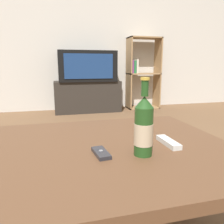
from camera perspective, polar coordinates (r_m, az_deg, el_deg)
back_wall at (r=3.89m, az=-11.93°, el=19.92°), size 8.00×0.05×2.60m
coffee_table at (r=0.93m, az=-0.87°, el=-12.14°), size 1.01×0.85×0.43m
tv_stand at (r=3.63m, az=-6.42°, el=4.07°), size 1.06×0.41×0.50m
television at (r=3.60m, az=-6.59°, el=11.79°), size 0.90×0.48×0.47m
bookshelf at (r=3.91m, az=7.78°, el=10.17°), size 0.56×0.30×1.22m
beer_bottle at (r=0.79m, az=8.27°, el=-3.90°), size 0.07×0.07×0.28m
cell_phone at (r=0.81m, az=-2.90°, el=-10.63°), size 0.06×0.11×0.02m
remote_control at (r=0.94m, az=14.50°, el=-7.62°), size 0.04×0.14×0.02m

